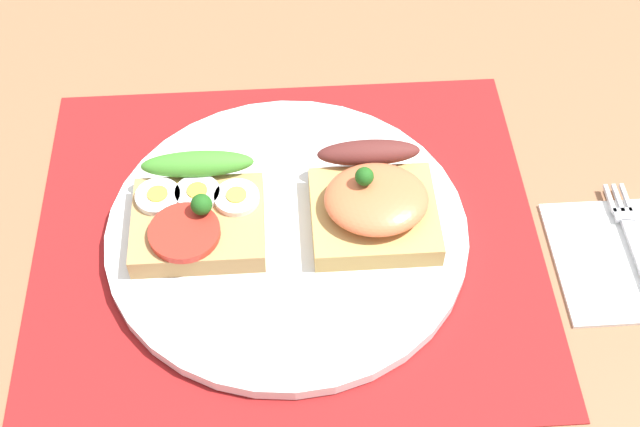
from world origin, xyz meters
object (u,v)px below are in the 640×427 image
Objects in this scene: plate at (281,232)px; sandwich_egg_tomato at (191,213)px; napkin at (633,258)px; fork at (631,253)px; sandwich_salmon at (368,202)px.

sandwich_egg_tomato is (-6.64, 0.71, 1.96)cm from plate.
napkin is 0.89× the size of fork.
plate is at bearing -175.25° from sandwich_salmon.
sandwich_salmon is (13.25, -0.16, 0.46)cm from sandwich_egg_tomato.
plate is 2.73× the size of sandwich_salmon.
sandwich_egg_tomato is 0.69× the size of fork.
sandwich_salmon is at bearing -0.69° from sandwich_egg_tomato.
plate is 6.96cm from sandwich_egg_tomato.
sandwich_salmon is 20.14cm from fork.
sandwich_salmon is at bearing 168.07° from fork.
plate is at bearing 171.88° from napkin.
sandwich_salmon is at bearing 167.69° from napkin.
fork is at bearing 137.73° from napkin.
sandwich_salmon reaches higher than fork.
sandwich_egg_tomato is 0.97× the size of sandwich_salmon.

